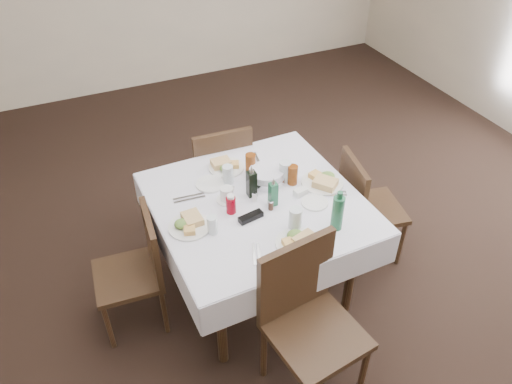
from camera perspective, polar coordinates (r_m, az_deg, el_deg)
ground_plane at (r=3.56m, az=3.73°, el=-10.67°), size 7.00×7.00×0.00m
room_shell at (r=2.53m, az=5.36°, el=15.63°), size 6.04×7.04×2.80m
dining_table at (r=3.09m, az=0.15°, el=-2.28°), size 1.25×1.25×0.76m
chair_north at (r=3.71m, az=-4.13°, el=2.47°), size 0.45×0.45×0.90m
chair_south at (r=2.72m, az=5.76°, el=-13.57°), size 0.51×0.51×0.96m
chair_east at (r=3.53m, az=12.15°, el=-1.23°), size 0.47×0.47×0.84m
chair_west at (r=3.12m, az=-13.21°, el=-8.09°), size 0.42×0.42×0.83m
meal_north at (r=3.29m, az=-3.52°, el=3.00°), size 0.24×0.24×0.05m
meal_south at (r=2.75m, az=4.95°, el=-5.60°), size 0.25×0.25×0.05m
meal_east at (r=3.18m, az=7.71°, el=1.26°), size 0.27×0.27×0.06m
meal_west at (r=2.87m, az=-7.65°, el=-3.62°), size 0.24×0.24×0.05m
side_plate_a at (r=3.16m, az=-5.28°, el=0.92°), size 0.18×0.18×0.01m
side_plate_b at (r=3.03m, az=6.71°, el=-1.19°), size 0.16×0.16×0.01m
water_n at (r=3.14m, az=-3.23°, el=2.00°), size 0.07×0.07×0.13m
water_s at (r=2.81m, az=4.53°, el=-3.09°), size 0.08×0.08×0.14m
water_e at (r=3.16m, az=3.34°, el=2.37°), size 0.07×0.07×0.14m
water_w at (r=2.79m, az=-5.01°, el=-3.75°), size 0.06×0.06×0.11m
iced_tea_a at (r=3.22m, az=-0.63°, el=3.24°), size 0.07×0.07×0.14m
iced_tea_b at (r=3.14m, az=4.22°, el=1.97°), size 0.06×0.06×0.13m
bread_basket at (r=3.17m, az=1.20°, el=1.88°), size 0.25×0.25×0.08m
oil_cruet_dark at (r=3.02m, az=-0.51°, el=1.06°), size 0.05×0.05×0.22m
oil_cruet_green at (r=2.95m, az=1.97°, el=-0.14°), size 0.05×0.05×0.20m
ketchup_bottle at (r=2.92m, az=-2.89°, el=-1.42°), size 0.06×0.06×0.13m
salt_shaker at (r=3.01m, az=-0.17°, el=-0.55°), size 0.03×0.03×0.07m
pepper_shaker at (r=2.95m, az=1.71°, el=-1.49°), size 0.03×0.03×0.07m
coffee_mug at (r=3.01m, az=-3.34°, el=-0.31°), size 0.13×0.13×0.09m
sunglasses at (r=2.89m, az=-0.60°, el=-2.86°), size 0.16×0.07×0.03m
green_bottle at (r=2.81m, az=9.31°, el=-2.32°), size 0.07×0.07×0.26m
sugar_caddy at (r=3.07m, az=5.11°, el=0.02°), size 0.09×0.06×0.04m
cutlery_n at (r=3.36m, az=-0.02°, el=3.57°), size 0.08×0.20×0.01m
cutlery_s at (r=2.69m, az=0.05°, el=-7.11°), size 0.09×0.16×0.01m
cutlery_e at (r=3.11m, az=8.45°, el=-0.21°), size 0.21×0.13×0.01m
cutlery_w at (r=3.07m, az=-7.63°, el=-0.70°), size 0.20×0.06×0.01m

